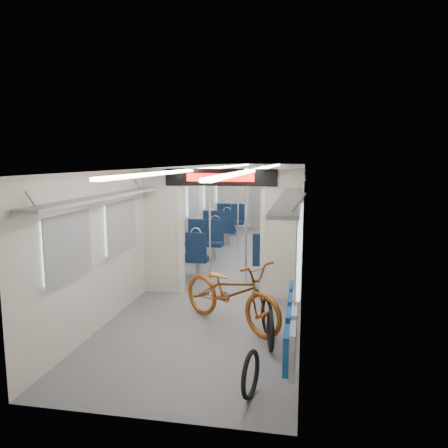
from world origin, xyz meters
name	(u,v)px	position (x,y,z in m)	size (l,w,h in m)	color
carriage	(236,204)	(0.00, -0.27, 1.50)	(12.00, 12.02, 2.31)	#515456
bicycle	(231,292)	(0.42, -3.50, 0.51)	(0.68, 1.95, 1.02)	brown
flip_bench	(292,321)	(1.35, -4.67, 0.58)	(0.12, 2.07, 0.48)	gray
bike_hoop_a	(251,377)	(0.96, -5.43, 0.23)	(0.51, 0.51, 0.05)	black
bike_hoop_b	(270,333)	(1.07, -4.27, 0.24)	(0.54, 0.54, 0.05)	black
bike_hoop_c	(267,318)	(0.98, -3.74, 0.24)	(0.54, 0.54, 0.05)	black
seat_bay_near_left	(197,244)	(-0.93, -0.15, 0.54)	(0.90, 2.05, 1.09)	black
seat_bay_near_right	(279,247)	(0.94, -0.15, 0.55)	(0.92, 2.12, 1.11)	black
seat_bay_far_left	(225,221)	(-0.94, 3.55, 0.55)	(0.92, 2.12, 1.11)	black
seat_bay_far_right	(286,223)	(0.93, 3.67, 0.54)	(0.91, 2.06, 1.10)	black
stanchion_near_left	(210,229)	(-0.31, -1.60, 1.15)	(0.04, 0.04, 2.30)	silver
stanchion_near_right	(246,226)	(0.33, -1.18, 1.15)	(0.05, 0.05, 2.30)	silver
stanchion_far_left	(238,209)	(-0.27, 1.75, 1.15)	(0.04, 0.04, 2.30)	silver
stanchion_far_right	(262,209)	(0.36, 1.85, 1.15)	(0.04, 0.04, 2.30)	silver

